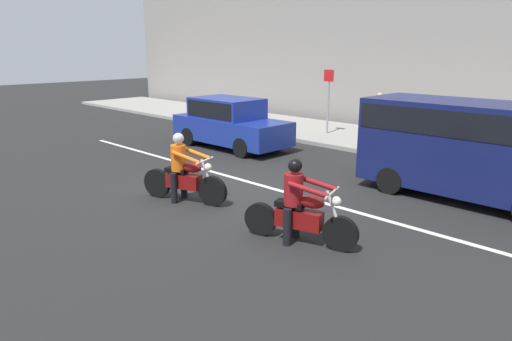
% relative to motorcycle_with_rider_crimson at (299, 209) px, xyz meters
% --- Properties ---
extents(ground_plane, '(80.00, 80.00, 0.00)m').
position_rel_motorcycle_with_rider_crimson_xyz_m(ground_plane, '(-3.22, 1.18, -0.63)').
color(ground_plane, black).
extents(sidewalk_slab, '(40.00, 4.40, 0.14)m').
position_rel_motorcycle_with_rider_crimson_xyz_m(sidewalk_slab, '(-3.22, 9.18, -0.56)').
color(sidewalk_slab, '#99968E').
rests_on(sidewalk_slab, ground_plane).
extents(lane_marking_stripe, '(18.00, 0.14, 0.01)m').
position_rel_motorcycle_with_rider_crimson_xyz_m(lane_marking_stripe, '(-2.36, 2.08, -0.63)').
color(lane_marking_stripe, silver).
rests_on(lane_marking_stripe, ground_plane).
extents(motorcycle_with_rider_crimson, '(2.09, 0.89, 1.54)m').
position_rel_motorcycle_with_rider_crimson_xyz_m(motorcycle_with_rider_crimson, '(0.00, 0.00, 0.00)').
color(motorcycle_with_rider_crimson, black).
rests_on(motorcycle_with_rider_crimson, ground_plane).
extents(motorcycle_with_rider_orange_stripe, '(2.07, 0.94, 1.57)m').
position_rel_motorcycle_with_rider_crimson_xyz_m(motorcycle_with_rider_orange_stripe, '(-3.32, -0.03, 0.01)').
color(motorcycle_with_rider_orange_stripe, black).
rests_on(motorcycle_with_rider_orange_stripe, ground_plane).
extents(parked_sedan_cobalt_blue, '(4.41, 1.82, 1.72)m').
position_rel_motorcycle_with_rider_crimson_xyz_m(parked_sedan_cobalt_blue, '(-6.93, 4.68, 0.25)').
color(parked_sedan_cobalt_blue, navy).
rests_on(parked_sedan_cobalt_blue, ground_plane).
extents(parked_van_navy, '(4.83, 1.96, 2.23)m').
position_rel_motorcycle_with_rider_crimson_xyz_m(parked_van_navy, '(1.25, 4.65, 0.67)').
color(parked_van_navy, '#11194C').
rests_on(parked_van_navy, ground_plane).
extents(street_sign_post, '(0.44, 0.08, 2.48)m').
position_rel_motorcycle_with_rider_crimson_xyz_m(street_sign_post, '(-5.67, 8.74, 1.02)').
color(street_sign_post, gray).
rests_on(street_sign_post, sidewalk_slab).
extents(pedestrian_bystander, '(0.34, 0.34, 1.69)m').
position_rel_motorcycle_with_rider_crimson_xyz_m(pedestrian_bystander, '(-3.71, 9.19, 0.50)').
color(pedestrian_bystander, black).
rests_on(pedestrian_bystander, sidewalk_slab).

